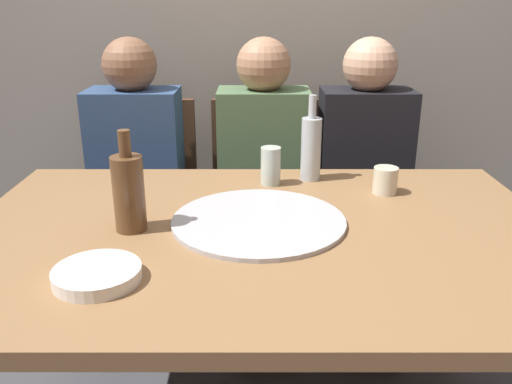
# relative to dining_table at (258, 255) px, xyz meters

# --- Properties ---
(dining_table) EXTENTS (1.53, 1.01, 0.75)m
(dining_table) POSITION_rel_dining_table_xyz_m (0.00, 0.00, 0.00)
(dining_table) COLOR olive
(dining_table) RESTS_ON ground_plane
(pizza_tray) EXTENTS (0.46, 0.46, 0.01)m
(pizza_tray) POSITION_rel_dining_table_xyz_m (-0.01, 0.04, 0.08)
(pizza_tray) COLOR #ADADB2
(pizza_tray) RESTS_ON dining_table
(wine_bottle) EXTENTS (0.06, 0.06, 0.27)m
(wine_bottle) POSITION_rel_dining_table_xyz_m (0.16, 0.40, 0.18)
(wine_bottle) COLOR #B2BCC1
(wine_bottle) RESTS_ON dining_table
(beer_bottle) EXTENTS (0.08, 0.08, 0.26)m
(beer_bottle) POSITION_rel_dining_table_xyz_m (-0.33, 0.00, 0.18)
(beer_bottle) COLOR brown
(beer_bottle) RESTS_ON dining_table
(tumbler_near) EXTENTS (0.07, 0.07, 0.08)m
(tumbler_near) POSITION_rel_dining_table_xyz_m (0.38, 0.27, 0.11)
(tumbler_near) COLOR beige
(tumbler_near) RESTS_ON dining_table
(tumbler_far) EXTENTS (0.06, 0.06, 0.12)m
(tumbler_far) POSITION_rel_dining_table_xyz_m (0.03, 0.35, 0.13)
(tumbler_far) COLOR #B7C6BC
(tumbler_far) RESTS_ON dining_table
(plate_stack) EXTENTS (0.18, 0.18, 0.03)m
(plate_stack) POSITION_rel_dining_table_xyz_m (-0.34, -0.26, 0.09)
(plate_stack) COLOR white
(plate_stack) RESTS_ON dining_table
(chair_left) EXTENTS (0.44, 0.44, 0.90)m
(chair_left) POSITION_rel_dining_table_xyz_m (-0.50, 0.90, -0.17)
(chair_left) COLOR #472D1E
(chair_left) RESTS_ON ground_plane
(chair_middle) EXTENTS (0.44, 0.44, 0.90)m
(chair_middle) POSITION_rel_dining_table_xyz_m (0.02, 0.90, -0.17)
(chair_middle) COLOR #472D1E
(chair_middle) RESTS_ON ground_plane
(chair_right) EXTENTS (0.44, 0.44, 0.90)m
(chair_right) POSITION_rel_dining_table_xyz_m (0.43, 0.90, -0.17)
(chair_right) COLOR #472D1E
(chair_right) RESTS_ON ground_plane
(guest_in_sweater) EXTENTS (0.36, 0.56, 1.17)m
(guest_in_sweater) POSITION_rel_dining_table_xyz_m (-0.50, 0.75, -0.04)
(guest_in_sweater) COLOR navy
(guest_in_sweater) RESTS_ON ground_plane
(guest_in_beanie) EXTENTS (0.36, 0.56, 1.17)m
(guest_in_beanie) POSITION_rel_dining_table_xyz_m (0.02, 0.75, -0.04)
(guest_in_beanie) COLOR #4C6B47
(guest_in_beanie) RESTS_ON ground_plane
(guest_by_wall) EXTENTS (0.36, 0.56, 1.17)m
(guest_by_wall) POSITION_rel_dining_table_xyz_m (0.43, 0.75, -0.04)
(guest_by_wall) COLOR black
(guest_by_wall) RESTS_ON ground_plane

